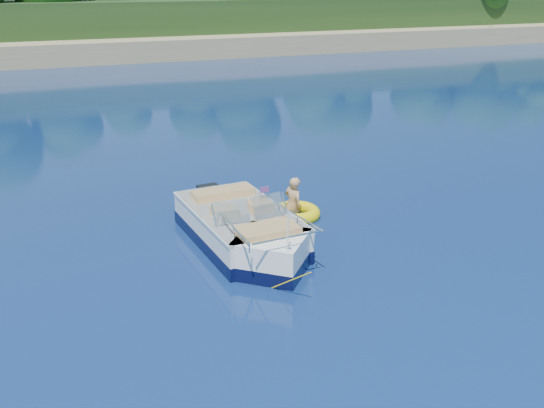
% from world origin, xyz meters
% --- Properties ---
extents(ground, '(160.00, 160.00, 0.00)m').
position_xyz_m(ground, '(0.00, 0.00, 0.00)').
color(ground, '#091841').
rests_on(ground, ground).
extents(shoreline, '(170.00, 59.00, 6.00)m').
position_xyz_m(shoreline, '(0.00, 63.77, 0.98)').
color(shoreline, '#957F56').
rests_on(shoreline, ground).
extents(motorboat, '(2.11, 5.37, 1.79)m').
position_xyz_m(motorboat, '(0.99, 2.19, 0.35)').
color(motorboat, white).
rests_on(motorboat, ground).
extents(tow_tube, '(1.43, 1.43, 0.33)m').
position_xyz_m(tow_tube, '(2.81, 3.44, 0.09)').
color(tow_tube, yellow).
rests_on(tow_tube, ground).
extents(boy, '(0.64, 0.89, 1.60)m').
position_xyz_m(boy, '(2.73, 3.49, 0.00)').
color(boy, tan).
rests_on(boy, ground).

